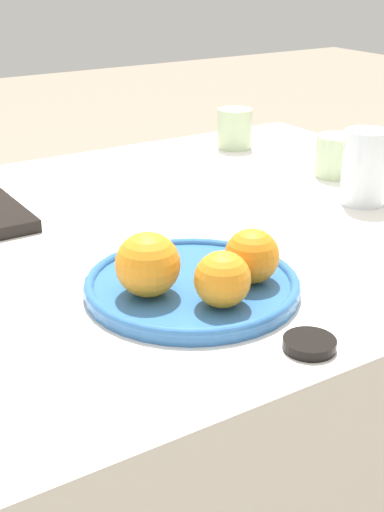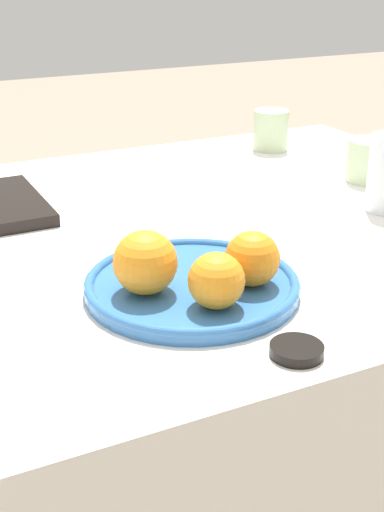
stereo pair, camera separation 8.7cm
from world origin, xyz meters
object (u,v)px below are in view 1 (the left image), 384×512
object	(u,v)px
fruit_platter	(192,285)
orange_1	(252,256)
cup_1	(337,156)
cup_0	(235,129)
orange_2	(222,279)
soy_dish	(309,344)
orange_0	(148,264)
water_glass	(365,167)

from	to	relation	value
fruit_platter	orange_1	world-z (taller)	orange_1
orange_1	cup_1	size ratio (longest dim) A/B	0.83
orange_1	cup_0	bearing A→B (deg)	56.08
orange_2	soy_dish	xyz separation A→B (m)	(0.04, -0.11, -0.04)
orange_0	orange_2	world-z (taller)	orange_0
orange_0	orange_1	world-z (taller)	orange_0
cup_1	orange_0	bearing A→B (deg)	-153.95
orange_0	water_glass	world-z (taller)	water_glass
fruit_platter	soy_dish	world-z (taller)	fruit_platter
orange_1	water_glass	bearing A→B (deg)	25.31
cup_0	soy_dish	xyz separation A→B (m)	(-0.42, -0.72, -0.04)
orange_2	soy_dish	distance (m)	0.12
fruit_platter	orange_0	bearing A→B (deg)	-179.90
water_glass	orange_1	bearing A→B (deg)	-154.69
cup_0	cup_1	world-z (taller)	cup_0
fruit_platter	water_glass	size ratio (longest dim) A/B	2.17
orange_2	water_glass	size ratio (longest dim) A/B	0.53
orange_1	cup_1	distance (m)	0.53
cup_1	soy_dish	world-z (taller)	cup_1
cup_0	water_glass	bearing A→B (deg)	-93.99
cup_0	cup_1	distance (m)	0.27
cup_1	soy_dish	distance (m)	0.65
orange_1	soy_dish	size ratio (longest dim) A/B	1.18
orange_2	cup_0	world-z (taller)	cup_0
fruit_platter	orange_0	distance (m)	0.08
soy_dish	orange_1	bearing A→B (deg)	78.35
orange_1	cup_0	distance (m)	0.70
orange_1	soy_dish	bearing A→B (deg)	-101.65
water_glass	cup_1	xyz separation A→B (m)	(0.07, 0.14, -0.02)
cup_0	orange_2	bearing A→B (deg)	-126.70
water_glass	cup_0	distance (m)	0.41
water_glass	cup_0	size ratio (longest dim) A/B	1.49
orange_0	soy_dish	xyz separation A→B (m)	(0.10, -0.18, -0.05)
orange_0	orange_2	bearing A→B (deg)	-50.67
fruit_platter	orange_1	bearing A→B (deg)	-30.45
orange_1	soy_dish	distance (m)	0.15
orange_0	water_glass	xyz separation A→B (m)	(0.49, 0.13, 0.01)
water_glass	cup_1	distance (m)	0.16
water_glass	cup_0	bearing A→B (deg)	86.01
water_glass	fruit_platter	bearing A→B (deg)	-162.55
orange_0	cup_0	world-z (taller)	orange_0
fruit_platter	soy_dish	bearing A→B (deg)	-79.59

